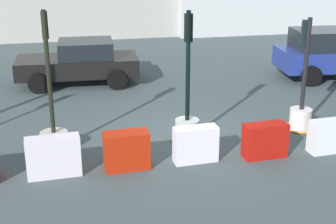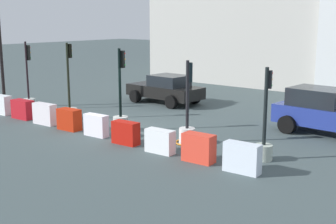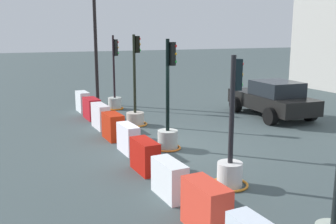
# 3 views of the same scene
# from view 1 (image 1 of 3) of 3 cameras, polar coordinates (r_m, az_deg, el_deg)

# --- Properties ---
(ground_plane) EXTENTS (120.00, 120.00, 0.00)m
(ground_plane) POSITION_cam_1_polar(r_m,az_deg,el_deg) (12.47, 1.78, -3.33)
(ground_plane) COLOR #3E4C4D
(traffic_light_1) EXTENTS (0.93, 0.93, 3.39)m
(traffic_light_1) POSITION_cam_1_polar(r_m,az_deg,el_deg) (12.01, -13.19, -2.19)
(traffic_light_1) COLOR #BCB1A4
(traffic_light_1) RESTS_ON ground_plane
(traffic_light_2) EXTENTS (0.81, 0.81, 3.28)m
(traffic_light_2) POSITION_cam_1_polar(r_m,az_deg,el_deg) (12.25, 2.25, -0.78)
(traffic_light_2) COLOR #ACB0AA
(traffic_light_2) RESTS_ON ground_plane
(traffic_light_3) EXTENTS (0.87, 0.87, 2.99)m
(traffic_light_3) POSITION_cam_1_polar(r_m,az_deg,el_deg) (13.50, 15.26, 0.50)
(traffic_light_3) COLOR silver
(traffic_light_3) RESTS_ON ground_plane
(construction_barrier_2) EXTENTS (1.17, 0.45, 0.90)m
(construction_barrier_2) POSITION_cam_1_polar(r_m,az_deg,el_deg) (10.80, -13.20, -5.09)
(construction_barrier_2) COLOR silver
(construction_barrier_2) RESTS_ON ground_plane
(construction_barrier_3) EXTENTS (1.01, 0.53, 0.85)m
(construction_barrier_3) POSITION_cam_1_polar(r_m,az_deg,el_deg) (10.90, -4.85, -4.50)
(construction_barrier_3) COLOR #B1210A
(construction_barrier_3) RESTS_ON ground_plane
(construction_barrier_4) EXTENTS (1.03, 0.42, 0.84)m
(construction_barrier_4) POSITION_cam_1_polar(r_m,az_deg,el_deg) (11.20, 3.23, -3.80)
(construction_barrier_4) COLOR white
(construction_barrier_4) RESTS_ON ground_plane
(construction_barrier_5) EXTENTS (1.04, 0.48, 0.82)m
(construction_barrier_5) POSITION_cam_1_polar(r_m,az_deg,el_deg) (11.65, 11.23, -3.27)
(construction_barrier_5) COLOR #B0130B
(construction_barrier_5) RESTS_ON ground_plane
(construction_barrier_6) EXTENTS (1.04, 0.46, 0.79)m
(construction_barrier_6) POSITION_cam_1_polar(r_m,az_deg,el_deg) (12.33, 18.37, -2.66)
(construction_barrier_6) COLOR white
(construction_barrier_6) RESTS_ON ground_plane
(car_blue_estate) EXTENTS (4.14, 2.40, 1.76)m
(car_blue_estate) POSITION_cam_1_polar(r_m,az_deg,el_deg) (18.79, 18.42, 6.48)
(car_blue_estate) COLOR navy
(car_blue_estate) RESTS_ON ground_plane
(car_black_sedan) EXTENTS (4.22, 2.28, 1.51)m
(car_black_sedan) POSITION_cam_1_polar(r_m,az_deg,el_deg) (17.37, -10.25, 5.74)
(car_black_sedan) COLOR black
(car_black_sedan) RESTS_ON ground_plane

